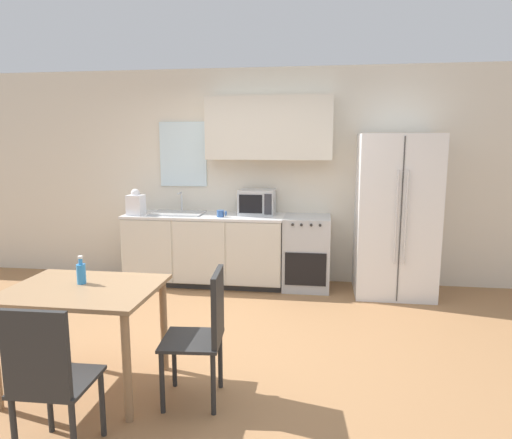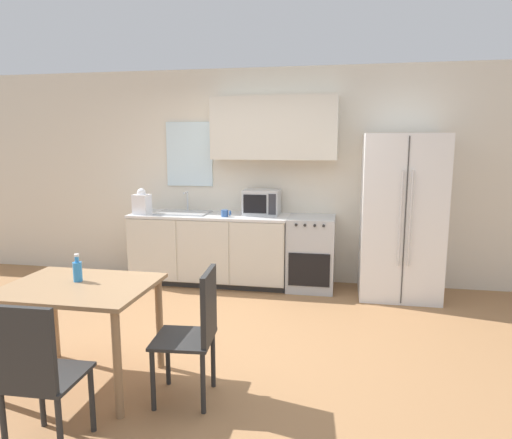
{
  "view_description": "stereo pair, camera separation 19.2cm",
  "coord_description": "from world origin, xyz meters",
  "px_view_note": "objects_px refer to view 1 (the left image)",
  "views": [
    {
      "loc": [
        0.94,
        -3.75,
        1.77
      ],
      "look_at": [
        0.33,
        0.51,
        1.05
      ],
      "focal_mm": 32.0,
      "sensor_mm": 36.0,
      "label": 1
    },
    {
      "loc": [
        1.13,
        -3.72,
        1.77
      ],
      "look_at": [
        0.33,
        0.51,
        1.05
      ],
      "focal_mm": 32.0,
      "sensor_mm": 36.0,
      "label": 2
    }
  ],
  "objects_px": {
    "microwave": "(257,202)",
    "drink_bottle": "(81,273)",
    "dining_table": "(84,303)",
    "refrigerator": "(395,216)",
    "oven_range": "(307,252)",
    "dining_chair_near": "(47,374)",
    "dining_chair_side": "(206,327)",
    "coffee_mug": "(221,213)"
  },
  "relations": [
    {
      "from": "oven_range",
      "to": "dining_table",
      "type": "distance_m",
      "value": 3.01
    },
    {
      "from": "oven_range",
      "to": "refrigerator",
      "type": "height_order",
      "value": "refrigerator"
    },
    {
      "from": "dining_chair_side",
      "to": "dining_table",
      "type": "bearing_deg",
      "value": 82.9
    },
    {
      "from": "dining_chair_near",
      "to": "dining_chair_side",
      "type": "relative_size",
      "value": 1.0
    },
    {
      "from": "refrigerator",
      "to": "coffee_mug",
      "type": "distance_m",
      "value": 2.06
    },
    {
      "from": "refrigerator",
      "to": "coffee_mug",
      "type": "xyz_separation_m",
      "value": [
        -2.06,
        -0.1,
        -0.01
      ]
    },
    {
      "from": "dining_chair_near",
      "to": "refrigerator",
      "type": "bearing_deg",
      "value": 53.56
    },
    {
      "from": "microwave",
      "to": "dining_table",
      "type": "height_order",
      "value": "microwave"
    },
    {
      "from": "refrigerator",
      "to": "microwave",
      "type": "bearing_deg",
      "value": 174.71
    },
    {
      "from": "oven_range",
      "to": "drink_bottle",
      "type": "relative_size",
      "value": 4.32
    },
    {
      "from": "dining_table",
      "to": "drink_bottle",
      "type": "bearing_deg",
      "value": 122.79
    },
    {
      "from": "oven_range",
      "to": "coffee_mug",
      "type": "xyz_separation_m",
      "value": [
        -1.03,
        -0.17,
        0.49
      ]
    },
    {
      "from": "refrigerator",
      "to": "dining_table",
      "type": "distance_m",
      "value": 3.59
    },
    {
      "from": "refrigerator",
      "to": "drink_bottle",
      "type": "xyz_separation_m",
      "value": [
        -2.57,
        -2.46,
        -0.09
      ]
    },
    {
      "from": "dining_table",
      "to": "drink_bottle",
      "type": "relative_size",
      "value": 5.05
    },
    {
      "from": "microwave",
      "to": "oven_range",
      "type": "bearing_deg",
      "value": -7.47
    },
    {
      "from": "coffee_mug",
      "to": "dining_table",
      "type": "bearing_deg",
      "value": -100.8
    },
    {
      "from": "oven_range",
      "to": "refrigerator",
      "type": "bearing_deg",
      "value": -3.95
    },
    {
      "from": "refrigerator",
      "to": "microwave",
      "type": "relative_size",
      "value": 4.27
    },
    {
      "from": "coffee_mug",
      "to": "drink_bottle",
      "type": "relative_size",
      "value": 0.58
    },
    {
      "from": "microwave",
      "to": "drink_bottle",
      "type": "xyz_separation_m",
      "value": [
        -0.92,
        -2.61,
        -0.2
      ]
    },
    {
      "from": "dining_chair_near",
      "to": "drink_bottle",
      "type": "distance_m",
      "value": 0.95
    },
    {
      "from": "dining_table",
      "to": "refrigerator",
      "type": "bearing_deg",
      "value": 45.13
    },
    {
      "from": "refrigerator",
      "to": "oven_range",
      "type": "bearing_deg",
      "value": 176.05
    },
    {
      "from": "microwave",
      "to": "dining_chair_near",
      "type": "bearing_deg",
      "value": -100.82
    },
    {
      "from": "refrigerator",
      "to": "dining_table",
      "type": "height_order",
      "value": "refrigerator"
    },
    {
      "from": "microwave",
      "to": "dining_table",
      "type": "relative_size",
      "value": 0.42
    },
    {
      "from": "dining_chair_near",
      "to": "microwave",
      "type": "bearing_deg",
      "value": 77.68
    },
    {
      "from": "coffee_mug",
      "to": "drink_bottle",
      "type": "xyz_separation_m",
      "value": [
        -0.51,
        -2.35,
        -0.09
      ]
    },
    {
      "from": "refrigerator",
      "to": "dining_chair_near",
      "type": "xyz_separation_m",
      "value": [
        -2.32,
        -3.32,
        -0.4
      ]
    },
    {
      "from": "dining_table",
      "to": "dining_chair_side",
      "type": "distance_m",
      "value": 0.91
    },
    {
      "from": "oven_range",
      "to": "dining_chair_near",
      "type": "bearing_deg",
      "value": -110.86
    },
    {
      "from": "dining_chair_near",
      "to": "dining_table",
      "type": "bearing_deg",
      "value": 103.18
    },
    {
      "from": "oven_range",
      "to": "dining_chair_side",
      "type": "relative_size",
      "value": 0.96
    },
    {
      "from": "microwave",
      "to": "drink_bottle",
      "type": "distance_m",
      "value": 2.77
    },
    {
      "from": "oven_range",
      "to": "dining_chair_side",
      "type": "xyz_separation_m",
      "value": [
        -0.6,
        -2.64,
        0.09
      ]
    },
    {
      "from": "microwave",
      "to": "dining_chair_side",
      "type": "bearing_deg",
      "value": -89.37
    },
    {
      "from": "dining_table",
      "to": "dining_chair_side",
      "type": "height_order",
      "value": "dining_chair_side"
    },
    {
      "from": "coffee_mug",
      "to": "dining_chair_near",
      "type": "height_order",
      "value": "coffee_mug"
    },
    {
      "from": "microwave",
      "to": "dining_chair_side",
      "type": "distance_m",
      "value": 2.77
    },
    {
      "from": "microwave",
      "to": "drink_bottle",
      "type": "height_order",
      "value": "microwave"
    },
    {
      "from": "refrigerator",
      "to": "dining_chair_near",
      "type": "distance_m",
      "value": 4.06
    }
  ]
}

